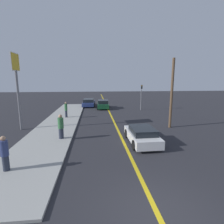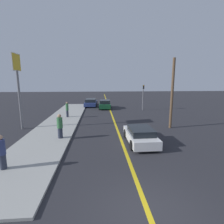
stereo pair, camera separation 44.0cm
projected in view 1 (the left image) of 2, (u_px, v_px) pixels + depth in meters
ground_plane at (157, 213)px, 5.98m from camera, size 120.00×120.00×0.00m
road_center_line at (110, 113)px, 23.57m from camera, size 0.20×60.00×0.01m
sidewalk_left at (60, 122)px, 18.29m from camera, size 3.70×26.37×0.12m
car_near_right_lane at (142, 135)px, 12.51m from camera, size 1.96×4.04×1.17m
car_ahead_center at (103, 104)px, 27.23m from camera, size 1.94×3.95×1.33m
car_far_distant at (89, 103)px, 29.66m from camera, size 2.19×4.86×1.25m
pedestrian_near_curb at (5, 153)px, 8.41m from camera, size 0.37×0.37×1.75m
pedestrian_mid_group at (61, 127)px, 13.02m from camera, size 0.42×0.42×1.85m
pedestrian_far_standing at (66, 110)px, 20.35m from camera, size 0.32×0.32×1.79m
traffic_light at (141, 95)px, 25.46m from camera, size 0.18×0.40×3.69m
roadside_sign at (16, 75)px, 14.99m from camera, size 0.20×1.55×6.71m
utility_pole at (172, 94)px, 16.04m from camera, size 0.24×0.24×6.39m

